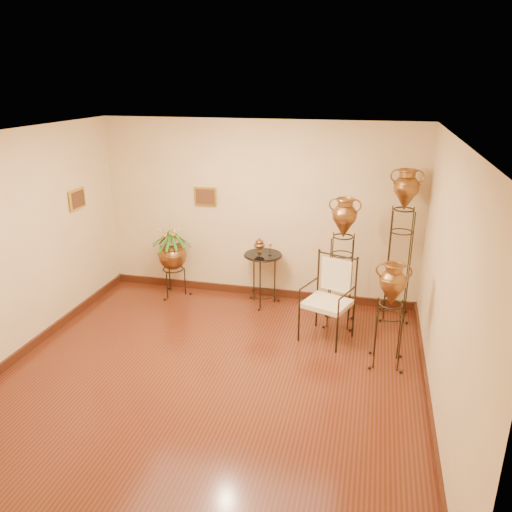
% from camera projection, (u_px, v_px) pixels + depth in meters
% --- Properties ---
extents(ground, '(5.00, 5.00, 0.00)m').
position_uv_depth(ground, '(210.00, 377.00, 5.94)').
color(ground, maroon).
rests_on(ground, ground).
extents(room_shell, '(5.02, 5.02, 2.81)m').
position_uv_depth(room_shell, '(205.00, 238.00, 5.37)').
color(room_shell, beige).
rests_on(room_shell, ground).
extents(amphora_tall, '(0.48, 0.48, 2.23)m').
position_uv_depth(amphora_tall, '(400.00, 244.00, 7.05)').
color(amphora_tall, '#2D2516').
rests_on(amphora_tall, ground).
extents(amphora_mid, '(0.48, 0.48, 1.88)m').
position_uv_depth(amphora_mid, '(342.00, 262.00, 6.91)').
color(amphora_mid, '#2D2516').
rests_on(amphora_mid, ground).
extents(amphora_short, '(0.42, 0.42, 1.35)m').
position_uv_depth(amphora_short, '(390.00, 315.00, 6.00)').
color(amphora_short, '#2D2516').
rests_on(amphora_short, ground).
extents(planter_urn, '(0.83, 0.83, 1.30)m').
position_uv_depth(planter_urn, '(172.00, 253.00, 7.96)').
color(planter_urn, '#2D2516').
rests_on(planter_urn, ground).
extents(armchair, '(0.81, 0.79, 1.15)m').
position_uv_depth(armchair, '(327.00, 300.00, 6.62)').
color(armchair, '#2D2516').
rests_on(armchair, ground).
extents(side_table, '(0.69, 0.69, 1.05)m').
position_uv_depth(side_table, '(263.00, 278.00, 7.73)').
color(side_table, '#2D2516').
rests_on(side_table, ground).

